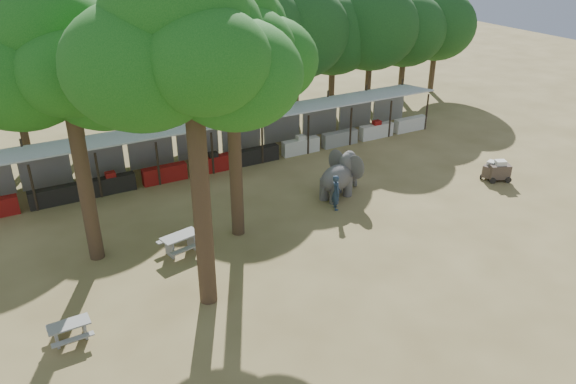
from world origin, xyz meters
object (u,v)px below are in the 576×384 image
picnic_table_near (70,329)px  cart_front (499,171)px  yard_tree_center (183,49)px  yard_tree_left (58,60)px  handler (336,192)px  cart_back (490,170)px  yard_tree_back (225,39)px  picnic_table_far (180,241)px  elephant (341,175)px

picnic_table_near → cart_front: cart_front is taller
yard_tree_center → picnic_table_near: size_ratio=8.72×
yard_tree_left → handler: size_ratio=6.21×
picnic_table_near → cart_front: 22.56m
yard_tree_center → handler: 12.27m
yard_tree_center → handler: yard_tree_center is taller
cart_front → cart_back: (-0.17, 0.44, -0.08)m
yard_tree_left → yard_tree_back: bearing=-9.5°
yard_tree_center → handler: size_ratio=6.78×
yard_tree_left → picnic_table_near: size_ratio=7.98×
handler → yard_tree_center: bearing=133.2°
handler → picnic_table_far: size_ratio=0.97×
yard_tree_center → cart_front: size_ratio=8.55×
elephant → picnic_table_near: bearing=178.8°
cart_front → yard_tree_left: bearing=-164.5°
picnic_table_far → cart_front: cart_front is taller
elephant → cart_back: 8.60m
handler → picnic_table_near: size_ratio=1.29×
yard_tree_center → handler: bearing=23.9°
picnic_table_far → yard_tree_back: bearing=-1.6°
picnic_table_near → picnic_table_far: picnic_table_far is taller
cart_front → picnic_table_near: bearing=-151.1°
cart_front → cart_back: cart_front is taller
handler → cart_front: (9.48, -1.45, -0.31)m
handler → cart_back: handler is taller
yard_tree_center → cart_back: yard_tree_center is taller
picnic_table_near → cart_front: size_ratio=0.98×
yard_tree_back → picnic_table_near: yard_tree_back is taller
picnic_table_far → handler: bearing=-10.8°
picnic_table_near → cart_back: 22.44m
yard_tree_left → yard_tree_center: yard_tree_center is taller
yard_tree_center → picnic_table_far: (0.35, 3.52, -8.69)m
yard_tree_left → yard_tree_center: (3.00, -5.00, 1.01)m
yard_tree_center → picnic_table_near: bearing=-179.5°
yard_tree_left → picnic_table_far: size_ratio=6.00×
cart_back → yard_tree_back: bearing=152.9°
handler → cart_back: bearing=-77.0°
yard_tree_back → cart_front: 16.84m
yard_tree_back → cart_back: bearing=-5.3°
picnic_table_near → yard_tree_center: bearing=-1.0°
yard_tree_left → picnic_table_near: 9.41m
yard_tree_back → picnic_table_near: bearing=-152.4°
elephant → picnic_table_far: (-8.91, -1.30, -0.59)m
handler → picnic_table_near: handler is taller
yard_tree_back → elephant: size_ratio=3.83×
yard_tree_back → cart_back: (14.56, -1.35, -8.05)m
yard_tree_back → handler: bearing=-3.7°
yard_tree_back → cart_back: yard_tree_back is taller
handler → picnic_table_far: bearing=110.2°
yard_tree_center → picnic_table_near: yard_tree_center is taller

